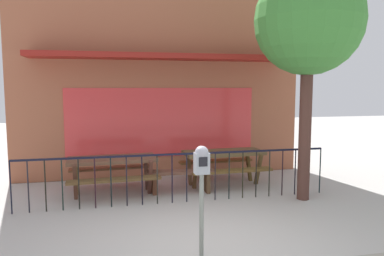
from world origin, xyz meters
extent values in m
plane|color=#AFACA6|center=(0.00, 0.00, 0.00)|extent=(40.00, 40.00, 0.00)
cube|color=brown|center=(0.00, 4.55, 0.00)|extent=(7.17, 0.54, 0.01)
cube|color=#A0593E|center=(0.00, 4.55, 2.64)|extent=(7.17, 0.50, 5.28)
cube|color=#D83838|center=(0.00, 4.29, 1.35)|extent=(4.66, 0.02, 1.70)
cube|color=maroon|center=(0.00, 3.90, 2.93)|extent=(6.09, 0.80, 0.12)
cube|color=black|center=(0.00, 2.07, 0.95)|extent=(6.02, 0.04, 0.04)
cylinder|color=black|center=(-3.01, 2.07, 0.47)|extent=(0.02, 0.02, 0.95)
cylinder|color=black|center=(-2.72, 2.07, 0.47)|extent=(0.02, 0.02, 0.95)
cylinder|color=black|center=(-2.44, 2.07, 0.47)|extent=(0.02, 0.02, 0.95)
cylinder|color=black|center=(-2.15, 2.07, 0.47)|extent=(0.02, 0.02, 0.95)
cylinder|color=black|center=(-1.86, 2.07, 0.47)|extent=(0.02, 0.02, 0.95)
cylinder|color=black|center=(-1.58, 2.07, 0.47)|extent=(0.02, 0.02, 0.95)
cylinder|color=black|center=(-1.29, 2.07, 0.47)|extent=(0.02, 0.02, 0.95)
cylinder|color=black|center=(-1.00, 2.07, 0.47)|extent=(0.02, 0.02, 0.95)
cylinder|color=black|center=(-0.72, 2.07, 0.47)|extent=(0.02, 0.02, 0.95)
cylinder|color=black|center=(-0.43, 2.07, 0.47)|extent=(0.02, 0.02, 0.95)
cylinder|color=black|center=(-0.14, 2.07, 0.47)|extent=(0.02, 0.02, 0.95)
cylinder|color=black|center=(0.14, 2.07, 0.47)|extent=(0.02, 0.02, 0.95)
cylinder|color=black|center=(0.43, 2.07, 0.47)|extent=(0.02, 0.02, 0.95)
cylinder|color=black|center=(0.72, 2.07, 0.47)|extent=(0.02, 0.02, 0.95)
cylinder|color=black|center=(1.00, 2.07, 0.47)|extent=(0.02, 0.02, 0.95)
cylinder|color=black|center=(1.29, 2.07, 0.47)|extent=(0.02, 0.02, 0.95)
cylinder|color=black|center=(1.58, 2.07, 0.47)|extent=(0.02, 0.02, 0.95)
cylinder|color=black|center=(1.86, 2.07, 0.47)|extent=(0.02, 0.02, 0.95)
cylinder|color=black|center=(2.15, 2.07, 0.47)|extent=(0.02, 0.02, 0.95)
cylinder|color=black|center=(2.44, 2.07, 0.47)|extent=(0.02, 0.02, 0.95)
cylinder|color=black|center=(2.72, 2.07, 0.47)|extent=(0.02, 0.02, 0.95)
cylinder|color=black|center=(3.01, 2.07, 0.47)|extent=(0.02, 0.02, 0.95)
cube|color=brown|center=(-1.25, 2.92, 0.74)|extent=(1.84, 0.85, 0.07)
cube|color=brown|center=(-1.22, 2.37, 0.44)|extent=(1.81, 0.35, 0.05)
cube|color=brown|center=(-1.28, 3.47, 0.44)|extent=(1.81, 0.35, 0.05)
cube|color=#553224|center=(-1.97, 2.60, 0.37)|extent=(0.09, 0.35, 0.78)
cube|color=brown|center=(-2.00, 3.16, 0.37)|extent=(0.09, 0.35, 0.78)
cube|color=brown|center=(-0.50, 2.68, 0.37)|extent=(0.09, 0.35, 0.78)
cube|color=brown|center=(-0.53, 3.24, 0.37)|extent=(0.09, 0.35, 0.78)
cube|color=brown|center=(1.23, 3.17, 0.74)|extent=(1.83, 0.83, 0.07)
cube|color=brown|center=(1.25, 2.62, 0.44)|extent=(1.81, 0.33, 0.05)
cube|color=brown|center=(1.21, 3.72, 0.44)|extent=(1.81, 0.33, 0.05)
cube|color=brown|center=(0.50, 2.86, 0.37)|extent=(0.08, 0.35, 0.78)
cube|color=brown|center=(0.48, 3.42, 0.37)|extent=(0.08, 0.35, 0.78)
cube|color=brown|center=(1.98, 2.91, 0.37)|extent=(0.08, 0.35, 0.78)
cube|color=#4E3B19|center=(1.96, 3.47, 0.37)|extent=(0.08, 0.35, 0.78)
cube|color=brown|center=(0.15, 2.71, 0.45)|extent=(1.43, 0.48, 0.06)
cube|color=brown|center=(-0.41, 2.78, 0.23)|extent=(0.08, 0.29, 0.45)
cube|color=#503924|center=(0.70, 2.65, 0.23)|extent=(0.08, 0.29, 0.45)
cylinder|color=gray|center=(-0.20, -0.46, 0.58)|extent=(0.06, 0.06, 1.16)
cube|color=#8D939B|center=(-0.20, -0.46, 1.29)|extent=(0.18, 0.14, 0.26)
sphere|color=gray|center=(-0.20, -0.46, 1.43)|extent=(0.17, 0.17, 0.17)
cube|color=black|center=(-0.20, -0.53, 1.33)|extent=(0.11, 0.01, 0.12)
cylinder|color=#4B2E26|center=(2.45, 1.75, 1.46)|extent=(0.24, 0.24, 2.91)
sphere|color=#3D8235|center=(2.45, 1.75, 3.48)|extent=(2.07, 2.07, 2.07)
camera|label=1|loc=(-1.30, -4.84, 2.23)|focal=34.91mm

